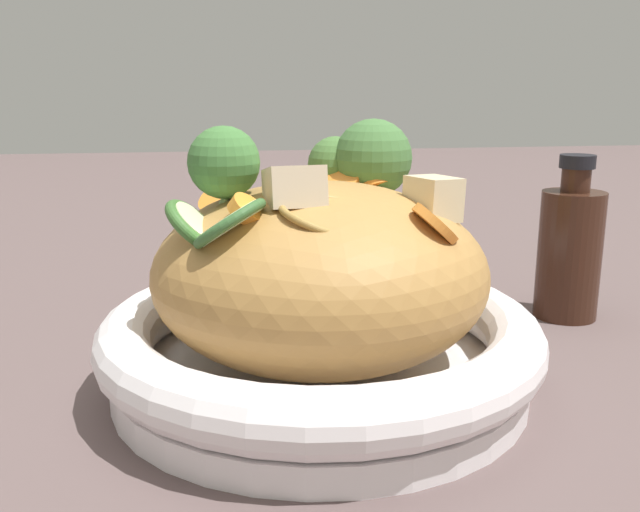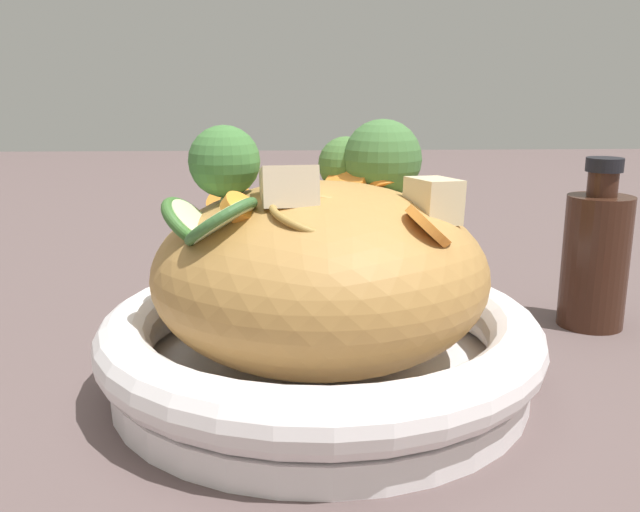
{
  "view_description": "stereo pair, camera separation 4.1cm",
  "coord_description": "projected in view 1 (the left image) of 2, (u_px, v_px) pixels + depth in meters",
  "views": [
    {
      "loc": [
        0.39,
        -0.06,
        0.18
      ],
      "look_at": [
        0.0,
        0.0,
        0.08
      ],
      "focal_mm": 39.13,
      "sensor_mm": 36.0,
      "label": 1
    },
    {
      "loc": [
        0.4,
        -0.02,
        0.18
      ],
      "look_at": [
        0.0,
        0.0,
        0.08
      ],
      "focal_mm": 39.13,
      "sensor_mm": 36.0,
      "label": 2
    }
  ],
  "objects": [
    {
      "name": "noodle_heap",
      "position": [
        320.0,
        273.0,
        0.41
      ],
      "size": [
        0.2,
        0.2,
        0.11
      ],
      "color": "#B18042",
      "rests_on": "serving_bowl"
    },
    {
      "name": "serving_bowl",
      "position": [
        320.0,
        345.0,
        0.42
      ],
      "size": [
        0.26,
        0.26,
        0.05
      ],
      "color": "white",
      "rests_on": "ground_plane"
    },
    {
      "name": "ground_plane",
      "position": [
        320.0,
        384.0,
        0.43
      ],
      "size": [
        3.0,
        3.0,
        0.0
      ],
      "primitive_type": "plane",
      "color": "brown"
    },
    {
      "name": "chicken_chunks",
      "position": [
        357.0,
        193.0,
        0.38
      ],
      "size": [
        0.05,
        0.11,
        0.04
      ],
      "color": "beige",
      "rests_on": "serving_bowl"
    },
    {
      "name": "zucchini_slices",
      "position": [
        213.0,
        224.0,
        0.36
      ],
      "size": [
        0.07,
        0.06,
        0.03
      ],
      "color": "beige",
      "rests_on": "serving_bowl"
    },
    {
      "name": "soy_sauce_bottle",
      "position": [
        570.0,
        250.0,
        0.54
      ],
      "size": [
        0.05,
        0.05,
        0.13
      ],
      "color": "#381E14",
      "rests_on": "ground_plane"
    },
    {
      "name": "broccoli_florets",
      "position": [
        328.0,
        162.0,
        0.44
      ],
      "size": [
        0.12,
        0.15,
        0.06
      ],
      "color": "#9CB972",
      "rests_on": "serving_bowl"
    },
    {
      "name": "carrot_coins",
      "position": [
        320.0,
        198.0,
        0.42
      ],
      "size": [
        0.14,
        0.14,
        0.03
      ],
      "color": "orange",
      "rests_on": "serving_bowl"
    }
  ]
}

